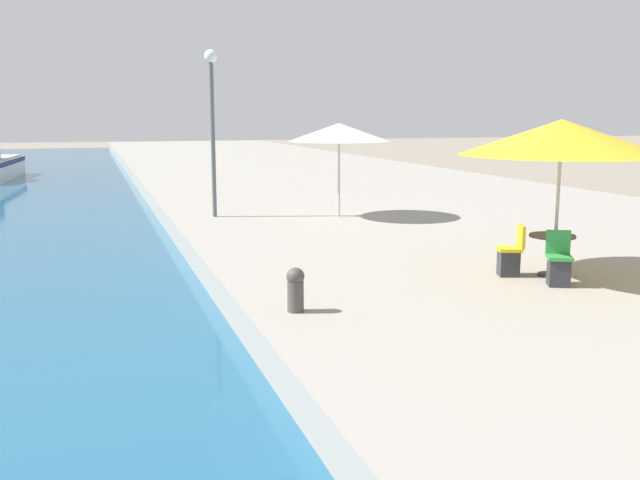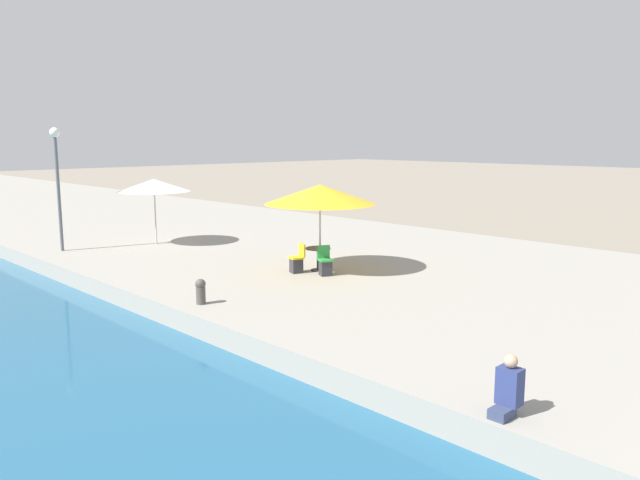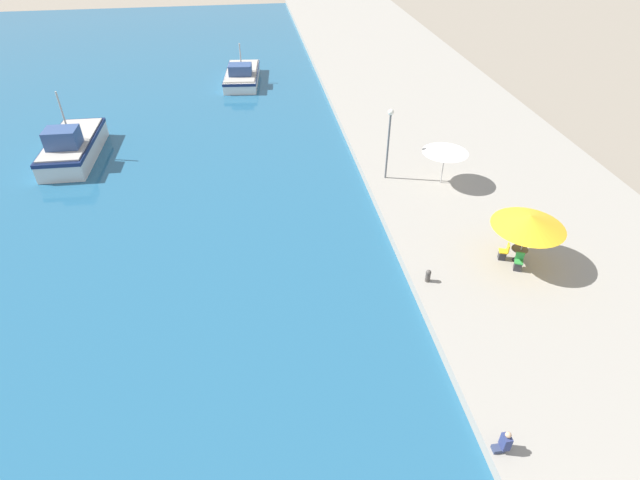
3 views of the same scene
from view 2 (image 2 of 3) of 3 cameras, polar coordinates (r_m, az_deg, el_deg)
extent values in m
cube|color=gray|center=(38.99, -19.87, 2.16)|extent=(16.00, 90.00, 0.58)
cylinder|color=#B7B7B7|center=(19.61, 0.00, 0.42)|extent=(0.06, 0.06, 2.29)
cone|color=yellow|center=(19.45, 0.00, 4.20)|extent=(3.49, 3.49, 0.61)
cylinder|color=#B7B7B7|center=(25.51, -14.82, 2.13)|extent=(0.06, 0.06, 2.25)
cone|color=white|center=(25.40, -14.93, 4.86)|extent=(2.81, 2.81, 0.49)
cylinder|color=#333338|center=(19.88, -0.19, -2.76)|extent=(0.44, 0.44, 0.04)
cylinder|color=#333338|center=(19.81, -0.19, -1.82)|extent=(0.08, 0.08, 0.70)
cylinder|color=#4C4742|center=(19.74, -0.19, -0.77)|extent=(0.80, 0.80, 0.04)
cube|color=#2D2D33|center=(19.54, -2.18, -2.36)|extent=(0.43, 0.43, 0.45)
cube|color=gold|center=(19.49, -2.19, -1.63)|extent=(0.51, 0.51, 0.06)
cube|color=gold|center=(19.53, -1.65, -0.92)|extent=(0.19, 0.40, 0.40)
cube|color=#2D2D33|center=(19.14, 0.50, -2.60)|extent=(0.45, 0.45, 0.45)
cube|color=#2D8E42|center=(19.09, 0.50, -1.85)|extent=(0.54, 0.54, 0.06)
cube|color=#2D8E42|center=(19.23, 0.31, -1.07)|extent=(0.39, 0.23, 0.40)
cube|color=#333D5B|center=(10.12, 16.30, -14.93)|extent=(0.39, 0.28, 0.16)
cube|color=navy|center=(10.13, 16.95, -12.65)|extent=(0.26, 0.36, 0.58)
sphere|color=tan|center=(9.99, 17.06, -10.54)|extent=(0.21, 0.21, 0.21)
cylinder|color=#4C4742|center=(16.17, -10.84, -5.00)|extent=(0.24, 0.24, 0.45)
sphere|color=#4C4742|center=(16.10, -10.87, -3.97)|extent=(0.26, 0.26, 0.26)
cylinder|color=#565B60|center=(25.03, -22.77, 3.82)|extent=(0.12, 0.12, 4.20)
sphere|color=white|center=(24.95, -23.10, 9.04)|extent=(0.36, 0.36, 0.36)
camera|label=1|loc=(6.90, 14.39, -2.18)|focal=40.00mm
camera|label=3|loc=(12.22, 140.84, 64.45)|focal=28.00mm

